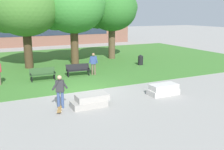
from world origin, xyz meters
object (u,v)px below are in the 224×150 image
park_bench_near_left (43,73)px  park_bench_near_right (78,69)px  person_bystander_near_lawn (93,63)px  skateboard (59,109)px  trash_bin (141,60)px  concrete_block_center (90,101)px  concrete_block_left (163,90)px  person_skateboarder (60,90)px

park_bench_near_left → park_bench_near_right: same height
park_bench_near_left → person_bystander_near_lawn: bearing=0.8°
skateboard → park_bench_near_left: bearing=85.5°
skateboard → person_bystander_near_lawn: (4.44, 6.46, 0.90)m
park_bench_near_right → trash_bin: (6.64, 1.62, -0.04)m
concrete_block_center → trash_bin: bearing=45.4°
concrete_block_center → person_bystander_near_lawn: size_ratio=1.12×
park_bench_near_left → person_bystander_near_lawn: size_ratio=1.06×
concrete_block_left → concrete_block_center: bearing=-179.7°
skateboard → trash_bin: 12.90m
skateboard → trash_bin: (9.88, 8.30, 0.42)m
concrete_block_center → person_skateboarder: size_ratio=1.12×
skateboard → park_bench_near_left: 6.45m
concrete_block_center → skateboard: (-1.60, 0.08, -0.22)m
park_bench_near_left → skateboard: bearing=-94.5°
person_skateboarder → person_bystander_near_lawn: 7.42m
concrete_block_left → person_bystander_near_lawn: 6.80m
skateboard → park_bench_near_right: park_bench_near_right is taller
concrete_block_left → person_bystander_near_lawn: person_bystander_near_lawn is taller
skateboard → person_bystander_near_lawn: bearing=55.5°
concrete_block_center → trash_bin: (8.27, 8.38, 0.20)m
concrete_block_left → person_skateboarder: bearing=175.8°
park_bench_near_right → person_skateboarder: bearing=-116.0°
trash_bin → park_bench_near_left: bearing=-168.6°
trash_bin → person_bystander_near_lawn: person_bystander_near_lawn is taller
park_bench_near_right → trash_bin: 6.83m
skateboard → park_bench_near_right: 7.44m
trash_bin → person_bystander_near_lawn: 5.76m
concrete_block_center → concrete_block_left: (4.64, 0.03, 0.00)m
park_bench_near_right → person_bystander_near_lawn: 1.30m
person_skateboarder → trash_bin: person_skateboarder is taller
concrete_block_left → person_skateboarder: (-6.07, 0.45, 0.66)m
person_bystander_near_lawn → person_skateboarder: bearing=-125.1°
concrete_block_left → park_bench_near_left: (-5.74, 6.47, 0.23)m
concrete_block_left → skateboard: concrete_block_left is taller
person_skateboarder → person_bystander_near_lawn: size_ratio=1.00×
person_skateboarder → park_bench_near_left: 6.04m
person_skateboarder → trash_bin: 12.52m
concrete_block_left → park_bench_near_right: size_ratio=0.98×
park_bench_near_left → park_bench_near_right: bearing=5.6°
person_skateboarder → person_bystander_near_lawn: bearing=54.9°
concrete_block_center → person_skateboarder: (-1.43, 0.47, 0.66)m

